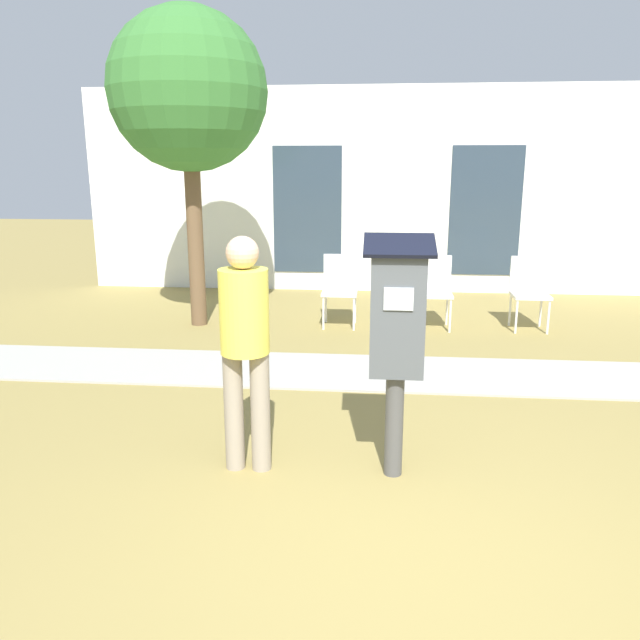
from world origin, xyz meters
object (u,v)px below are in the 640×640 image
Objects in this scene: parking_meter at (397,327)px; person_standing at (245,337)px; outdoor_chair_middle at (434,286)px; outdoor_chair_right at (529,287)px; outdoor_chair_left at (340,284)px.

parking_meter is 1.01× the size of person_standing.
parking_meter is 1.77× the size of outdoor_chair_middle.
person_standing is 1.76× the size of outdoor_chair_middle.
outdoor_chair_middle is at bearing 47.75° from person_standing.
outdoor_chair_right is at bearing 66.39° from parking_meter.
outdoor_chair_left is 1.00× the size of outdoor_chair_right.
outdoor_chair_right is (1.76, 4.02, -0.49)m from parking_meter.
parking_meter is at bearing -81.76° from outdoor_chair_middle.
parking_meter reaches higher than outdoor_chair_right.
parking_meter is at bearing -92.19° from outdoor_chair_left.
outdoor_chair_middle is (0.58, 3.98, -0.49)m from parking_meter.
person_standing is at bearing -179.51° from parking_meter.
outdoor_chair_left is (-0.60, 3.97, -0.49)m from parking_meter.
outdoor_chair_right is at bearing 34.83° from person_standing.
outdoor_chair_left is at bearing 98.64° from parking_meter.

